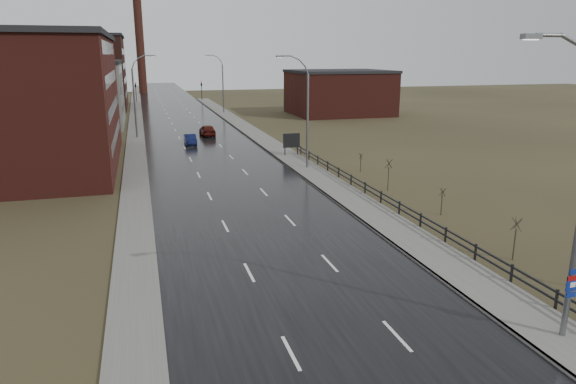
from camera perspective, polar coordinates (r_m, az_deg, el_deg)
road at (r=74.30m, az=-10.21°, el=6.00°), size 14.00×300.00×0.06m
sidewalk_right at (r=51.87m, az=2.27°, el=2.45°), size 3.20×180.00×0.18m
curb_right at (r=51.42m, az=0.66°, el=2.35°), size 0.16×180.00×0.18m
sidewalk_left at (r=73.94m, az=-16.56°, el=5.60°), size 2.40×260.00×0.12m
warehouse_mid at (r=91.89m, az=-22.99°, el=10.04°), size 16.32×20.40×10.50m
warehouse_far at (r=122.13m, az=-23.92°, el=12.08°), size 26.52×24.48×15.50m
building_right at (r=102.48m, az=5.69°, el=10.97°), size 18.36×16.32×8.50m
smokestack at (r=163.12m, az=-16.15°, el=15.91°), size 2.70×2.70×30.70m
streetlight_right_mid at (r=51.84m, az=1.88°, el=8.89°), size 3.36×0.28×11.35m
streetlight_left at (r=75.27m, az=-16.51°, el=10.20°), size 3.36×0.28×11.35m
streetlight_right_far at (r=104.42m, az=-7.41°, el=11.86°), size 3.36×0.28×11.35m
guardrail at (r=37.52m, az=12.76°, el=-1.87°), size 0.10×53.05×1.10m
shrub_c at (r=31.86m, az=23.92°, el=-4.66°), size 0.60×0.63×2.54m
shrub_d at (r=38.97m, az=16.74°, el=-0.94°), size 0.49×0.51×2.05m
shrub_e at (r=44.86m, az=11.11°, el=2.00°), size 0.66×0.69×2.79m
shrub_f at (r=51.62m, az=8.08°, el=3.30°), size 0.46×0.49×1.93m
billboard at (r=59.01m, az=0.38°, el=5.67°), size 1.99×0.17×2.69m
traffic_light_left at (r=133.24m, az=-16.60°, el=11.50°), size 0.58×2.73×5.30m
traffic_light_right at (r=134.11m, az=-9.62°, el=11.92°), size 0.58×2.73×5.30m
car_near at (r=68.08m, az=-10.80°, el=5.71°), size 1.44×4.07×1.34m
car_far at (r=75.21m, az=-8.95°, el=6.78°), size 2.03×4.87×1.65m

